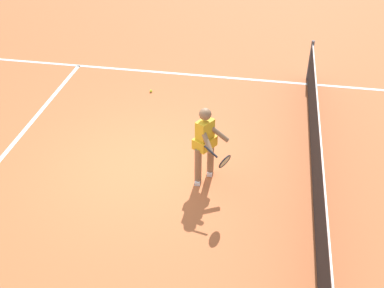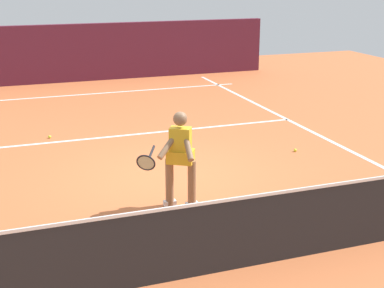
# 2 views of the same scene
# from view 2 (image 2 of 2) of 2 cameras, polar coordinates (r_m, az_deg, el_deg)

# --- Properties ---
(ground_plane) EXTENTS (25.83, 25.83, 0.00)m
(ground_plane) POSITION_cam_2_polar(r_m,az_deg,el_deg) (9.99, -2.54, -3.35)
(ground_plane) COLOR #C66638
(court_back_wall) EXTENTS (13.01, 0.24, 1.91)m
(court_back_wall) POSITION_cam_2_polar(r_m,az_deg,el_deg) (18.94, -11.28, 9.35)
(court_back_wall) COLOR #561E33
(court_back_wall) RESTS_ON ground
(baseline_marking) EXTENTS (9.01, 0.10, 0.01)m
(baseline_marking) POSITION_cam_2_polar(r_m,az_deg,el_deg) (16.96, -9.96, 5.22)
(baseline_marking) COLOR white
(baseline_marking) RESTS_ON ground
(service_line_marking) EXTENTS (8.01, 0.10, 0.01)m
(service_line_marking) POSITION_cam_2_polar(r_m,az_deg,el_deg) (12.54, -6.27, 0.98)
(service_line_marking) COLOR white
(service_line_marking) RESTS_ON ground
(sideline_left_marking) EXTENTS (0.10, 17.87, 0.01)m
(sideline_left_marking) POSITION_cam_2_polar(r_m,az_deg,el_deg) (11.72, 16.53, -0.86)
(sideline_left_marking) COLOR white
(sideline_left_marking) RESTS_ON ground
(court_net) EXTENTS (8.69, 0.08, 1.06)m
(court_net) POSITION_cam_2_polar(r_m,az_deg,el_deg) (6.87, 5.87, -9.06)
(court_net) COLOR #4C4C51
(court_net) RESTS_ON ground
(tennis_player) EXTENTS (1.07, 0.79, 1.55)m
(tennis_player) POSITION_cam_2_polar(r_m,az_deg,el_deg) (8.40, -1.32, -1.30)
(tennis_player) COLOR #8C6647
(tennis_player) RESTS_ON ground
(tennis_ball_near) EXTENTS (0.07, 0.07, 0.07)m
(tennis_ball_near) POSITION_cam_2_polar(r_m,az_deg,el_deg) (12.61, -14.66, 0.74)
(tennis_ball_near) COLOR #D1E533
(tennis_ball_near) RESTS_ON ground
(tennis_ball_mid) EXTENTS (0.07, 0.07, 0.07)m
(tennis_ball_mid) POSITION_cam_2_polar(r_m,az_deg,el_deg) (11.49, 10.74, -0.64)
(tennis_ball_mid) COLOR #D1E533
(tennis_ball_mid) RESTS_ON ground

